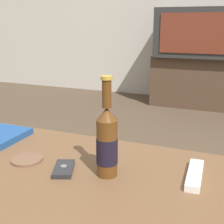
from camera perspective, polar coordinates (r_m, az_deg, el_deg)
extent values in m
cube|color=brown|center=(0.98, -10.81, -11.56)|extent=(1.37, 0.63, 0.04)
cube|color=#4C3828|center=(3.52, 15.06, 5.52)|extent=(0.90, 0.46, 0.53)
cube|color=#2D2D2D|center=(3.47, 15.68, 13.84)|extent=(0.83, 0.58, 0.49)
cube|color=maroon|center=(3.17, 14.98, 13.73)|extent=(0.68, 0.01, 0.38)
cylinder|color=#563314|center=(0.90, -0.93, -6.60)|extent=(0.06, 0.06, 0.17)
cylinder|color=black|center=(0.90, -0.92, -7.10)|extent=(0.06, 0.06, 0.08)
cone|color=#563314|center=(0.86, -0.96, -0.33)|extent=(0.06, 0.06, 0.04)
cylinder|color=#563314|center=(0.85, -0.97, 3.37)|extent=(0.03, 0.03, 0.08)
cylinder|color=#B79333|center=(0.84, -0.99, 6.29)|extent=(0.03, 0.03, 0.01)
cube|color=#232328|center=(0.96, -8.82, -10.23)|extent=(0.09, 0.12, 0.01)
cylinder|color=slate|center=(0.96, -8.84, -9.77)|extent=(0.02, 0.02, 0.00)
cube|color=white|center=(0.94, 14.89, -11.06)|extent=(0.05, 0.18, 0.02)
cylinder|color=brown|center=(1.05, -15.29, -8.39)|extent=(0.10, 0.10, 0.01)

